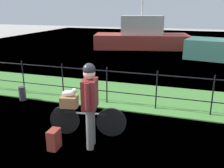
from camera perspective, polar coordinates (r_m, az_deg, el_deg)
The scene contains 11 objects.
ground_plane at distance 5.05m, azimuth -1.79°, elevation -14.19°, with size 60.00×60.00×0.00m, color #B2ADA3.
grass_strip at distance 7.66m, azimuth 5.73°, elevation -2.83°, with size 27.00×2.40×0.03m, color #478438.
harbor_water at distance 16.53m, azimuth 12.62°, elevation 7.66°, with size 30.00×30.00×0.00m, color slate.
iron_fence at distance 6.72m, azimuth 4.39°, elevation -0.31°, with size 18.04×0.04×1.07m.
bicycle_main at distance 5.33m, azimuth -5.80°, elevation -8.32°, with size 1.62×0.38×0.64m.
wooden_crate at distance 5.25m, azimuth -9.85°, elevation -3.97°, with size 0.34×0.29×0.23m, color olive.
terrier_dog at distance 5.18m, azimuth -9.69°, elevation -2.00°, with size 0.32×0.19×0.18m.
cyclist_person at distance 4.64m, azimuth -5.12°, elevation -3.41°, with size 0.34×0.53×1.68m.
backpack_on_paving at distance 5.01m, azimuth -13.23°, elevation -12.32°, with size 0.28×0.18×0.40m, color maroon.
mooring_bollard at distance 7.76m, azimuth -19.98°, elevation -2.06°, with size 0.20×0.20×0.41m, color #38383D.
moored_boat_near at distance 16.96m, azimuth 6.77°, elevation 10.81°, with size 6.51×3.67×3.73m.
Camera 1 is at (1.46, -4.05, 2.63)m, focal length 39.62 mm.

